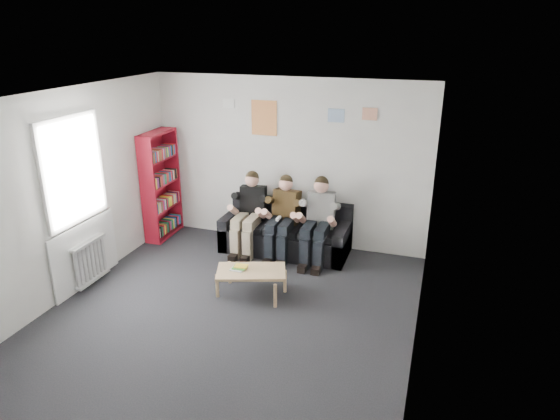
% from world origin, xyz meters
% --- Properties ---
extents(room_shell, '(5.00, 5.00, 5.00)m').
position_xyz_m(room_shell, '(0.00, 0.00, 1.35)').
color(room_shell, black).
rests_on(room_shell, ground).
extents(sofa, '(2.01, 0.82, 0.78)m').
position_xyz_m(sofa, '(0.09, 2.12, 0.28)').
color(sofa, black).
rests_on(sofa, ground).
extents(bookshelf, '(0.27, 0.82, 1.81)m').
position_xyz_m(bookshelf, '(-2.09, 2.04, 0.91)').
color(bookshelf, maroon).
rests_on(bookshelf, ground).
extents(coffee_table, '(0.91, 0.50, 0.36)m').
position_xyz_m(coffee_table, '(0.08, 0.62, 0.32)').
color(coffee_table, tan).
rests_on(coffee_table, ground).
extents(game_cases, '(0.21, 0.18, 0.04)m').
position_xyz_m(game_cases, '(-0.08, 0.60, 0.38)').
color(game_cases, white).
rests_on(game_cases, coffee_table).
extents(person_left, '(0.40, 0.86, 1.28)m').
position_xyz_m(person_left, '(-0.47, 1.93, 0.63)').
color(person_left, black).
rests_on(person_left, sofa).
extents(person_middle, '(0.40, 0.85, 1.27)m').
position_xyz_m(person_middle, '(0.09, 1.93, 0.63)').
color(person_middle, '#463217').
rests_on(person_middle, sofa).
extents(person_right, '(0.41, 0.89, 1.30)m').
position_xyz_m(person_right, '(0.65, 1.93, 0.64)').
color(person_right, white).
rests_on(person_right, sofa).
extents(radiator, '(0.10, 0.64, 0.60)m').
position_xyz_m(radiator, '(-2.15, 0.20, 0.35)').
color(radiator, silver).
rests_on(radiator, ground).
extents(window, '(0.05, 1.30, 2.36)m').
position_xyz_m(window, '(-2.22, 0.20, 1.03)').
color(window, white).
rests_on(window, room_shell).
extents(poster_large, '(0.42, 0.01, 0.55)m').
position_xyz_m(poster_large, '(-0.40, 2.49, 2.05)').
color(poster_large, gold).
rests_on(poster_large, room_shell).
extents(poster_blue, '(0.25, 0.01, 0.20)m').
position_xyz_m(poster_blue, '(0.75, 2.49, 2.15)').
color(poster_blue, '#3879C0').
rests_on(poster_blue, room_shell).
extents(poster_pink, '(0.22, 0.01, 0.18)m').
position_xyz_m(poster_pink, '(1.25, 2.49, 2.20)').
color(poster_pink, '#CA3F9C').
rests_on(poster_pink, room_shell).
extents(poster_sign, '(0.20, 0.01, 0.14)m').
position_xyz_m(poster_sign, '(-1.00, 2.49, 2.25)').
color(poster_sign, white).
rests_on(poster_sign, room_shell).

